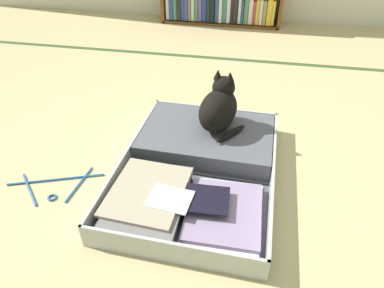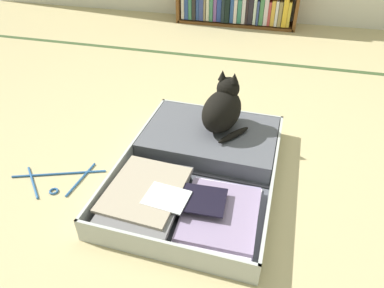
% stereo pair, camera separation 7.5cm
% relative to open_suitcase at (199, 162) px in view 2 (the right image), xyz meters
% --- Properties ---
extents(ground_plane, '(10.00, 10.00, 0.00)m').
position_rel_open_suitcase_xyz_m(ground_plane, '(0.16, 0.03, -0.05)').
color(ground_plane, tan).
extents(tatami_border, '(4.80, 0.05, 0.00)m').
position_rel_open_suitcase_xyz_m(tatami_border, '(0.16, 1.36, -0.05)').
color(tatami_border, '#374E29').
rests_on(tatami_border, ground_plane).
extents(open_suitcase, '(0.71, 0.96, 0.11)m').
position_rel_open_suitcase_xyz_m(open_suitcase, '(0.00, 0.00, 0.00)').
color(open_suitcase, '#B3B7B2').
rests_on(open_suitcase, ground_plane).
extents(black_cat, '(0.26, 0.31, 0.29)m').
position_rel_open_suitcase_xyz_m(black_cat, '(0.07, 0.23, 0.17)').
color(black_cat, black).
rests_on(black_cat, open_suitcase).
extents(clothes_hanger, '(0.41, 0.28, 0.01)m').
position_rel_open_suitcase_xyz_m(clothes_hanger, '(-0.61, -0.24, -0.04)').
color(clothes_hanger, '#285892').
rests_on(clothes_hanger, ground_plane).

